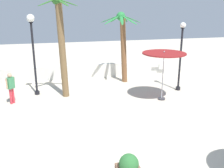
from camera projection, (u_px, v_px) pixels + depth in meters
The scene contains 9 objects.
ground_plane at pixel (133, 145), 9.84m from camera, with size 56.00×56.00×0.00m, color beige.
boundary_wall at pixel (92, 71), 18.57m from camera, with size 25.20×0.30×0.99m, color silver.
patio_umbrella_2 at pixel (164, 56), 13.77m from camera, with size 2.32×2.32×2.72m.
palm_tree_0 at pixel (123, 39), 16.93m from camera, with size 2.74×2.86×4.63m.
palm_tree_1 at pixel (61, 37), 14.00m from camera, with size 2.12×2.09×5.64m.
lamp_post_0 at pixel (181, 52), 15.39m from camera, with size 0.33×0.33×4.09m.
lamp_post_1 at pixel (33, 42), 14.39m from camera, with size 0.43×0.43×4.58m.
guest_0 at pixel (11, 85), 13.61m from camera, with size 0.42×0.43×1.67m.
planter at pixel (129, 168), 7.79m from camera, with size 0.70×0.70×0.85m.
Camera 1 is at (-2.79, -8.29, 5.11)m, focal length 41.64 mm.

